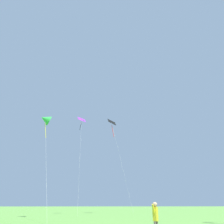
{
  "coord_description": "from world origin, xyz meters",
  "views": [
    {
      "loc": [
        -2.26,
        -3.91,
        1.58
      ],
      "look_at": [
        -0.29,
        23.59,
        11.85
      ],
      "focal_mm": 39.81,
      "sensor_mm": 36.0,
      "label": 1
    }
  ],
  "objects_px": {
    "kite_black_large": "(112,126)",
    "person_far_back": "(156,217)",
    "kite_purple_streamer": "(81,123)",
    "kite_green_small": "(46,119)"
  },
  "relations": [
    {
      "from": "kite_purple_streamer",
      "to": "kite_green_small",
      "type": "bearing_deg",
      "value": -110.5
    },
    {
      "from": "kite_black_large",
      "to": "person_far_back",
      "type": "height_order",
      "value": "kite_black_large"
    },
    {
      "from": "kite_black_large",
      "to": "person_far_back",
      "type": "bearing_deg",
      "value": -90.73
    },
    {
      "from": "kite_black_large",
      "to": "kite_purple_streamer",
      "type": "relative_size",
      "value": 1.03
    },
    {
      "from": "person_far_back",
      "to": "kite_purple_streamer",
      "type": "bearing_deg",
      "value": 99.89
    },
    {
      "from": "kite_green_small",
      "to": "person_far_back",
      "type": "bearing_deg",
      "value": -64.26
    },
    {
      "from": "kite_purple_streamer",
      "to": "person_far_back",
      "type": "relative_size",
      "value": 10.11
    },
    {
      "from": "kite_green_small",
      "to": "kite_black_large",
      "type": "bearing_deg",
      "value": 52.7
    },
    {
      "from": "kite_purple_streamer",
      "to": "person_far_back",
      "type": "xyz_separation_m",
      "value": [
        5.53,
        -31.72,
        -14.76
      ]
    },
    {
      "from": "kite_black_large",
      "to": "person_far_back",
      "type": "relative_size",
      "value": 10.38
    }
  ]
}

